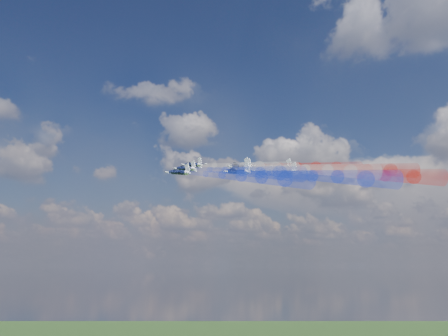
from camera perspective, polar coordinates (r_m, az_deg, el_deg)
The scene contains 16 objects.
jet_lead at distance 182.12m, azimuth -3.64°, elevation 0.39°, with size 10.47×13.09×3.49m, color black, non-canonical shape.
trail_lead at distance 158.55m, azimuth 2.22°, elevation 0.18°, with size 4.36×47.01×4.36m, color silver, non-canonical shape.
jet_inner_left at distance 162.93m, azimuth -4.45°, elevation -0.06°, with size 10.47×13.09×3.49m, color black, non-canonical shape.
trail_inner_left at distance 139.22m, azimuth 2.08°, elevation -0.38°, with size 4.36×47.01×4.36m, color #1933DB, non-canonical shape.
jet_inner_right at distance 176.33m, azimuth 1.74°, elevation 0.34°, with size 10.47×13.09×3.49m, color black, non-canonical shape.
trail_inner_right at distance 154.65m, azimuth 8.57°, elevation 0.12°, with size 4.36×47.01×4.36m, color red, non-canonical shape.
jet_outer_left at distance 147.69m, azimuth -5.22°, elevation -0.51°, with size 10.47×13.09×3.49m, color black, non-canonical shape.
trail_outer_left at distance 123.85m, azimuth 1.98°, elevation -0.95°, with size 4.36×47.01×4.36m, color #1933DB, non-canonical shape.
jet_center_third at distance 160.37m, azimuth 1.87°, elevation 0.15°, with size 10.47×13.09×3.49m, color black, non-canonical shape.
trail_center_third at distance 138.88m, azimuth 9.51°, elevation -0.13°, with size 4.36×47.01×4.36m, color silver, non-canonical shape.
jet_outer_right at distance 175.12m, azimuth 6.57°, elevation 0.21°, with size 10.47×13.09×3.49m, color black, non-canonical shape.
trail_outer_right at distance 155.31m, azimuth 14.06°, elevation -0.04°, with size 4.36×47.01×4.36m, color red, non-canonical shape.
jet_rear_left at distance 142.55m, azimuth 1.55°, elevation -0.43°, with size 10.47×13.09×3.49m, color black, non-canonical shape.
trail_rear_left at distance 121.13m, azimuth 10.26°, elevation -0.86°, with size 4.36×47.01×4.36m, color #1933DB, non-canonical shape.
jet_rear_right at distance 156.69m, azimuth 7.03°, elevation -0.33°, with size 10.47×13.09×3.49m, color black, non-canonical shape.
trail_rear_right at distance 137.25m, azimuth 15.59°, elevation -0.69°, with size 4.36×47.01×4.36m, color red, non-canonical shape.
Camera 1 is at (86.74, -143.17, 109.93)m, focal length 39.24 mm.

